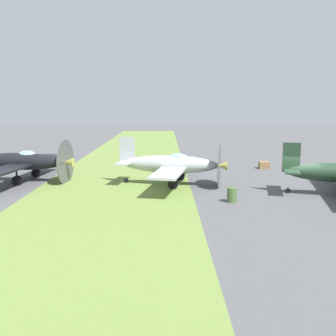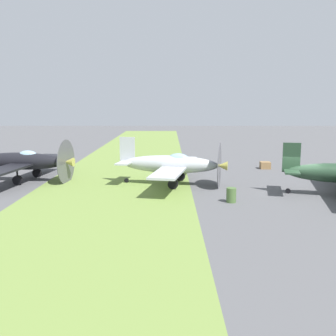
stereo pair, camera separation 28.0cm
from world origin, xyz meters
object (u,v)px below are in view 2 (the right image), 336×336
object	(u,v)px
airplane_trail	(22,161)
fuel_drum	(231,195)
airplane_wingman	(172,164)
supply_crate	(265,165)

from	to	relation	value
airplane_trail	fuel_drum	bearing A→B (deg)	73.73
airplane_wingman	supply_crate	size ratio (longest dim) A/B	11.47
airplane_trail	fuel_drum	distance (m)	16.62
airplane_wingman	fuel_drum	bearing A→B (deg)	45.77
fuel_drum	supply_crate	size ratio (longest dim) A/B	1.00
airplane_wingman	fuel_drum	size ratio (longest dim) A/B	11.47
fuel_drum	supply_crate	distance (m)	13.46
airplane_wingman	supply_crate	xyz separation A→B (m)	(-7.20, 8.69, -1.21)
airplane_trail	supply_crate	size ratio (longest dim) A/B	11.66
airplane_trail	supply_crate	distance (m)	21.16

